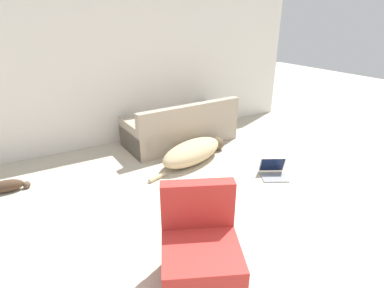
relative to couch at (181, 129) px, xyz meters
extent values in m
plane|color=#BCB29E|center=(-0.79, -3.21, -0.25)|extent=(20.00, 20.00, 0.00)
cube|color=silver|center=(-0.79, 0.64, 0.99)|extent=(7.13, 0.06, 2.49)
cube|color=tan|center=(0.00, 0.04, -0.06)|extent=(1.98, 1.00, 0.39)
cube|color=tan|center=(0.02, -0.34, 0.34)|extent=(1.94, 0.25, 0.40)
cube|color=tan|center=(0.86, 0.09, 0.01)|extent=(0.25, 0.90, 0.53)
cube|color=tan|center=(-0.87, -0.01, 0.01)|extent=(0.25, 0.90, 0.53)
ellipsoid|color=tan|center=(-0.22, -0.80, -0.08)|extent=(1.27, 0.83, 0.34)
sphere|color=brown|center=(0.40, -0.60, -0.14)|extent=(0.28, 0.28, 0.22)
cylinder|color=tan|center=(-0.92, -1.03, -0.22)|extent=(0.30, 0.15, 0.06)
ellipsoid|color=#473323|center=(-2.75, -0.36, -0.17)|extent=(0.41, 0.20, 0.17)
sphere|color=brown|center=(-2.53, -0.37, -0.20)|extent=(0.10, 0.10, 0.10)
cube|color=gray|center=(0.54, -1.83, -0.24)|extent=(0.44, 0.39, 0.02)
cube|color=gray|center=(0.62, -1.68, -0.12)|extent=(0.36, 0.26, 0.24)
cube|color=#0F1938|center=(0.61, -1.69, -0.12)|extent=(0.33, 0.23, 0.22)
cube|color=#B72D28|center=(-1.34, -2.91, -0.02)|extent=(0.82, 0.83, 0.46)
cube|color=#B72D28|center=(-1.24, -2.67, 0.42)|extent=(0.61, 0.37, 0.42)
camera|label=1|loc=(-2.32, -4.48, 1.87)|focal=28.00mm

